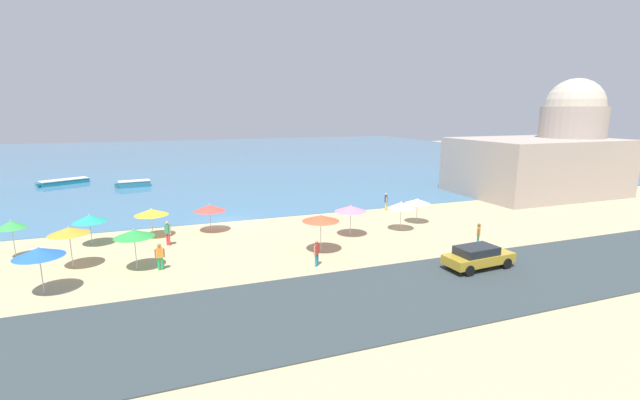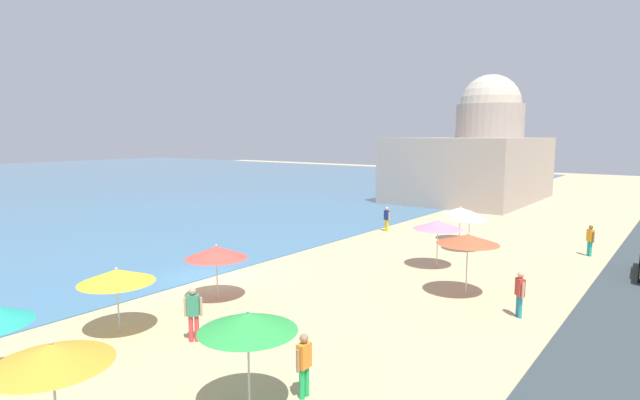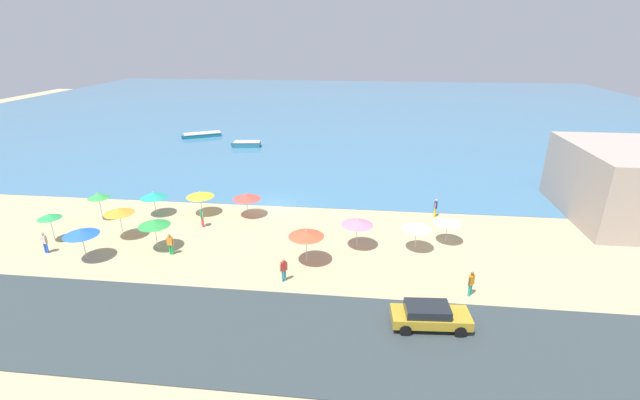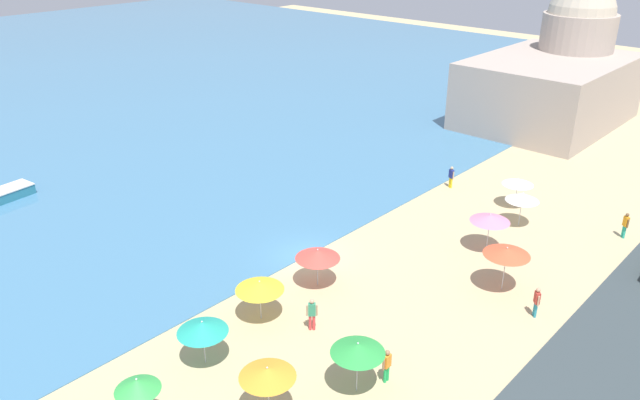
{
  "view_description": "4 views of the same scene",
  "coord_description": "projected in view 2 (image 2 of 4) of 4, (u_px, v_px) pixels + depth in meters",
  "views": [
    {
      "loc": [
        -4.85,
        -35.66,
        9.18
      ],
      "look_at": [
        7.29,
        -2.85,
        1.92
      ],
      "focal_mm": 24.0,
      "sensor_mm": 36.0,
      "label": 1
    },
    {
      "loc": [
        -14.35,
        -17.29,
        6.39
      ],
      "look_at": [
        11.63,
        2.51,
        2.18
      ],
      "focal_mm": 28.0,
      "sensor_mm": 36.0,
      "label": 2
    },
    {
      "loc": [
        8.5,
        -36.24,
        15.17
      ],
      "look_at": [
        4.75,
        -2.95,
        1.97
      ],
      "focal_mm": 24.0,
      "sensor_mm": 36.0,
      "label": 3
    },
    {
      "loc": [
        -22.99,
        -22.18,
        18.34
      ],
      "look_at": [
        3.86,
        2.33,
        1.68
      ],
      "focal_mm": 35.0,
      "sensor_mm": 36.0,
      "label": 4
    }
  ],
  "objects": [
    {
      "name": "beach_umbrella_1",
      "position": [
        117.0,
        276.0,
        16.08
      ],
      "size": [
        2.41,
        2.41,
        2.19
      ],
      "color": "#B2B2B7",
      "rests_on": "ground_plane"
    },
    {
      "name": "beach_umbrella_11",
      "position": [
        470.0,
        215.0,
        27.6
      ],
      "size": [
        2.13,
        2.13,
        2.34
      ],
      "color": "#B2B2B7",
      "rests_on": "ground_plane"
    },
    {
      "name": "bather_0",
      "position": [
        590.0,
        239.0,
        26.59
      ],
      "size": [
        0.42,
        0.44,
        1.68
      ],
      "color": "teal",
      "rests_on": "ground_plane"
    },
    {
      "name": "beach_umbrella_8",
      "position": [
        216.0,
        252.0,
        19.42
      ],
      "size": [
        2.43,
        2.43,
        2.21
      ],
      "color": "#B2B2B7",
      "rests_on": "ground_plane"
    },
    {
      "name": "harbor_fortress",
      "position": [
        478.0,
        156.0,
        51.32
      ],
      "size": [
        17.03,
        11.89,
        12.87
      ],
      "color": "#AC9C8F",
      "rests_on": "ground_plane"
    },
    {
      "name": "beach_umbrella_3",
      "position": [
        52.0,
        354.0,
        9.38
      ],
      "size": [
        2.26,
        2.26,
        2.59
      ],
      "color": "#B2B2B7",
      "rests_on": "ground_plane"
    },
    {
      "name": "bather_5",
      "position": [
        304.0,
        362.0,
        12.17
      ],
      "size": [
        0.57,
        0.23,
        1.63
      ],
      "color": "green",
      "rests_on": "ground_plane"
    },
    {
      "name": "bather_3",
      "position": [
        193.0,
        311.0,
        15.5
      ],
      "size": [
        0.42,
        0.44,
        1.74
      ],
      "color": "#D53C3E",
      "rests_on": "ground_plane"
    },
    {
      "name": "beach_umbrella_5",
      "position": [
        438.0,
        225.0,
        24.12
      ],
      "size": [
        2.36,
        2.36,
        2.4
      ],
      "color": "#B2B2B7",
      "rests_on": "ground_plane"
    },
    {
      "name": "beach_umbrella_7",
      "position": [
        248.0,
        322.0,
        11.3
      ],
      "size": [
        2.29,
        2.29,
        2.5
      ],
      "color": "#B2B2B7",
      "rests_on": "ground_plane"
    },
    {
      "name": "ground_plane",
      "position": [
        208.0,
        278.0,
        22.53
      ],
      "size": [
        160.0,
        160.0,
        0.0
      ],
      "primitive_type": "plane",
      "color": "tan"
    },
    {
      "name": "beach_umbrella_4",
      "position": [
        460.0,
        211.0,
        30.46
      ],
      "size": [
        2.1,
        2.1,
        2.12
      ],
      "color": "#B2B2B7",
      "rests_on": "ground_plane"
    },
    {
      "name": "beach_umbrella_10",
      "position": [
        468.0,
        239.0,
        19.74
      ],
      "size": [
        2.46,
        2.46,
        2.59
      ],
      "color": "#B2B2B7",
      "rests_on": "ground_plane"
    },
    {
      "name": "bather_1",
      "position": [
        387.0,
        218.0,
        33.5
      ],
      "size": [
        0.34,
        0.54,
        1.66
      ],
      "color": "yellow",
      "rests_on": "ground_plane"
    },
    {
      "name": "bather_4",
      "position": [
        520.0,
        292.0,
        17.59
      ],
      "size": [
        0.45,
        0.4,
        1.66
      ],
      "color": "teal",
      "rests_on": "ground_plane"
    }
  ]
}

